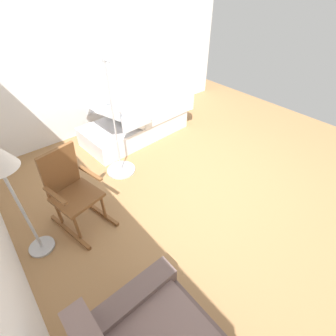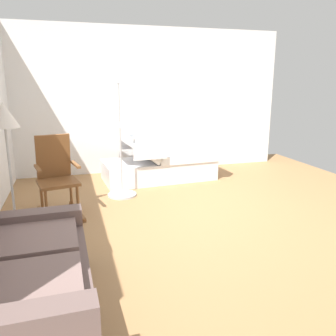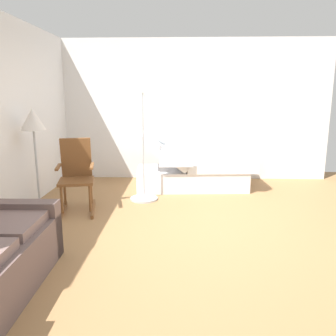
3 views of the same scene
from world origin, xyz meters
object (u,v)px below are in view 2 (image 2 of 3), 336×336
at_px(couch, 23,287).
at_px(iv_pole, 122,180).
at_px(floor_lamp, 5,123).
at_px(hospital_bed, 159,162).
at_px(rocking_chair, 57,177).

xyz_separation_m(couch, iv_pole, (2.71, -1.11, -0.06)).
relative_size(couch, floor_lamp, 1.09).
relative_size(floor_lamp, iv_pole, 0.88).
relative_size(hospital_bed, floor_lamp, 1.43).
bearing_deg(couch, rocking_chair, -4.94).
bearing_deg(couch, iv_pole, -22.18).
bearing_deg(iv_pole, rocking_chair, 119.94).
height_order(couch, floor_lamp, floor_lamp).
height_order(couch, rocking_chair, rocking_chair).
bearing_deg(iv_pole, hospital_bed, -46.80).
bearing_deg(iv_pole, floor_lamp, 113.75).
xyz_separation_m(couch, floor_lamp, (2.08, 0.34, 0.92)).
bearing_deg(rocking_chair, floor_lamp, 101.47).
xyz_separation_m(floor_lamp, iv_pole, (0.63, -1.44, -0.98)).
bearing_deg(hospital_bed, iv_pole, 133.20).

